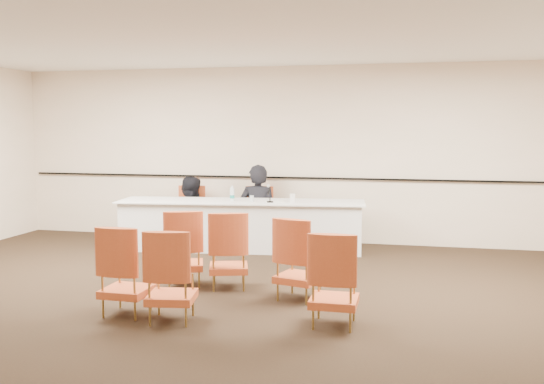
% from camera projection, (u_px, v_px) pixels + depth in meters
% --- Properties ---
extents(floor, '(10.00, 10.00, 0.00)m').
position_uv_depth(floor, '(224.00, 305.00, 6.68)').
color(floor, black).
rests_on(floor, ground).
extents(ceiling, '(10.00, 10.00, 0.00)m').
position_uv_depth(ceiling, '(221.00, 28.00, 6.36)').
color(ceiling, white).
rests_on(ceiling, ground).
extents(wall_back, '(10.00, 0.04, 3.00)m').
position_uv_depth(wall_back, '(293.00, 154.00, 10.40)').
color(wall_back, beige).
rests_on(wall_back, ground).
extents(wall_rail, '(9.80, 0.04, 0.03)m').
position_uv_depth(wall_rail, '(292.00, 178.00, 10.40)').
color(wall_rail, black).
rests_on(wall_rail, wall_back).
extents(panel_table, '(4.01, 1.35, 0.79)m').
position_uv_depth(panel_table, '(241.00, 225.00, 9.74)').
color(panel_table, silver).
rests_on(panel_table, ground).
extents(panelist_main, '(0.69, 0.47, 1.83)m').
position_uv_depth(panelist_main, '(258.00, 218.00, 10.28)').
color(panelist_main, black).
rests_on(panelist_main, ground).
extents(panelist_main_chair, '(0.55, 0.55, 0.95)m').
position_uv_depth(panelist_main_chair, '(258.00, 215.00, 10.28)').
color(panelist_main_chair, '#A3381D').
rests_on(panelist_main_chair, ground).
extents(panelist_second, '(0.87, 0.71, 1.63)m').
position_uv_depth(panelist_second, '(190.00, 224.00, 10.43)').
color(panelist_second, black).
rests_on(panelist_second, ground).
extents(panelist_second_chair, '(0.55, 0.55, 0.95)m').
position_uv_depth(panelist_second_chair, '(189.00, 214.00, 10.41)').
color(panelist_second_chair, '#A3381D').
rests_on(panelist_second_chair, ground).
extents(papers, '(0.36, 0.31, 0.00)m').
position_uv_depth(papers, '(274.00, 202.00, 9.58)').
color(papers, white).
rests_on(papers, panel_table).
extents(microphone, '(0.17, 0.23, 0.28)m').
position_uv_depth(microphone, '(270.00, 193.00, 9.47)').
color(microphone, black).
rests_on(microphone, panel_table).
extents(water_bottle, '(0.09, 0.09, 0.25)m').
position_uv_depth(water_bottle, '(232.00, 193.00, 9.67)').
color(water_bottle, '#178278').
rests_on(water_bottle, panel_table).
extents(drinking_glass, '(0.07, 0.07, 0.10)m').
position_uv_depth(drinking_glass, '(252.00, 199.00, 9.58)').
color(drinking_glass, silver).
rests_on(drinking_glass, panel_table).
extents(coffee_cup, '(0.11, 0.11, 0.14)m').
position_uv_depth(coffee_cup, '(292.00, 198.00, 9.48)').
color(coffee_cup, white).
rests_on(coffee_cup, panel_table).
extents(aud_chair_front_left, '(0.64, 0.64, 0.95)m').
position_uv_depth(aud_chair_front_left, '(184.00, 247.00, 7.52)').
color(aud_chair_front_left, '#A3381D').
rests_on(aud_chair_front_left, ground).
extents(aud_chair_front_mid, '(0.62, 0.62, 0.95)m').
position_uv_depth(aud_chair_front_mid, '(228.00, 250.00, 7.37)').
color(aud_chair_front_mid, '#A3381D').
rests_on(aud_chair_front_mid, ground).
extents(aud_chair_front_right, '(0.62, 0.62, 0.95)m').
position_uv_depth(aud_chair_front_right, '(299.00, 258.00, 6.88)').
color(aud_chair_front_right, '#A3381D').
rests_on(aud_chair_front_right, ground).
extents(aud_chair_back_left, '(0.51, 0.51, 0.95)m').
position_uv_depth(aud_chair_back_left, '(126.00, 270.00, 6.32)').
color(aud_chair_back_left, '#A3381D').
rests_on(aud_chair_back_left, ground).
extents(aud_chair_back_mid, '(0.57, 0.57, 0.95)m').
position_uv_depth(aud_chair_back_mid, '(171.00, 275.00, 6.10)').
color(aud_chair_back_mid, '#A3381D').
rests_on(aud_chair_back_mid, ground).
extents(aud_chair_back_right, '(0.50, 0.50, 0.95)m').
position_uv_depth(aud_chair_back_right, '(334.00, 278.00, 5.96)').
color(aud_chair_back_right, '#A3381D').
rests_on(aud_chair_back_right, ground).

